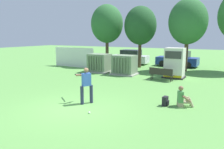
{
  "coord_description": "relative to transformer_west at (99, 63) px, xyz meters",
  "views": [
    {
      "loc": [
        5.97,
        -7.39,
        3.22
      ],
      "look_at": [
        0.03,
        3.5,
        1.0
      ],
      "focal_mm": 34.98,
      "sensor_mm": 36.0,
      "label": 1
    }
  ],
  "objects": [
    {
      "name": "generator_enclosure",
      "position": [
        6.49,
        0.49,
        0.35
      ],
      "size": [
        1.6,
        1.4,
        2.3
      ],
      "color": "#262626",
      "rests_on": "ground"
    },
    {
      "name": "backpack",
      "position": [
        7.73,
        -6.64,
        -0.57
      ],
      "size": [
        0.28,
        0.34,
        0.44
      ],
      "color": "black",
      "rests_on": "ground"
    },
    {
      "name": "seated_spectator",
      "position": [
        8.45,
        -6.36,
        -0.41
      ],
      "size": [
        0.79,
        0.66,
        0.96
      ],
      "color": "tan",
      "rests_on": "ground"
    },
    {
      "name": "tree_center_right",
      "position": [
        6.64,
        4.2,
        3.63
      ],
      "size": [
        3.37,
        3.37,
        6.44
      ],
      "color": "#4C3828",
      "rests_on": "ground"
    },
    {
      "name": "fence_panel",
      "position": [
        -4.05,
        1.5,
        0.21
      ],
      "size": [
        4.8,
        0.12,
        2.0
      ],
      "primitive_type": "cube",
      "color": "white",
      "rests_on": "ground"
    },
    {
      "name": "parked_car_left_of_center",
      "position": [
        5.34,
        6.94,
        -0.04
      ],
      "size": [
        4.27,
        2.07,
        1.62
      ],
      "color": "navy",
      "rests_on": "ground"
    },
    {
      "name": "park_bench",
      "position": [
        5.91,
        -1.08,
        -0.25
      ],
      "size": [
        1.84,
        0.67,
        0.92
      ],
      "color": "#2D2823",
      "rests_on": "ground"
    },
    {
      "name": "transformer_mid_west",
      "position": [
        2.52,
        -0.09,
        0.0
      ],
      "size": [
        2.1,
        1.7,
        1.62
      ],
      "color": "#9E9B93",
      "rests_on": "ground"
    },
    {
      "name": "batter",
      "position": [
        4.28,
        -8.09,
        0.19
      ],
      "size": [
        1.49,
        1.08,
        1.74
      ],
      "color": "#282D4C",
      "rests_on": "ground"
    },
    {
      "name": "sports_ball",
      "position": [
        5.23,
        -9.23,
        -0.74
      ],
      "size": [
        0.09,
        0.09,
        0.09
      ],
      "primitive_type": "sphere",
      "color": "white",
      "rests_on": "ground"
    },
    {
      "name": "transformer_west",
      "position": [
        0.0,
        0.0,
        0.0
      ],
      "size": [
        2.1,
        1.7,
        1.62
      ],
      "color": "#9E9B93",
      "rests_on": "ground"
    },
    {
      "name": "parked_car_leftmost",
      "position": [
        0.09,
        6.52,
        -0.04
      ],
      "size": [
        4.27,
        2.05,
        1.62
      ],
      "color": "silver",
      "rests_on": "ground"
    },
    {
      "name": "ground_plane",
      "position": [
        4.25,
        -9.0,
        -0.79
      ],
      "size": [
        96.0,
        96.0,
        0.0
      ],
      "primitive_type": "plane",
      "color": "#5B9947"
    },
    {
      "name": "tree_left",
      "position": [
        -1.52,
        4.02,
        3.63
      ],
      "size": [
        3.37,
        3.37,
        6.44
      ],
      "color": "brown",
      "rests_on": "ground"
    },
    {
      "name": "tree_center_left",
      "position": [
        2.1,
        4.36,
        3.39
      ],
      "size": [
        3.19,
        3.19,
        6.09
      ],
      "color": "#4C3828",
      "rests_on": "ground"
    }
  ]
}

